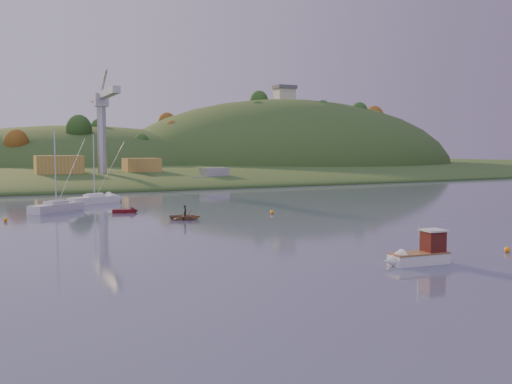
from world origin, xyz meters
name	(u,v)px	position (x,y,z in m)	size (l,w,h in m)	color
ground	(460,296)	(0.00, 0.00, 0.00)	(500.00, 500.00, 0.00)	#353C58
far_shore	(47,170)	(0.00, 230.00, 0.00)	(620.00, 220.00, 1.50)	#27431B
shore_slope	(69,177)	(0.00, 165.00, 0.00)	(640.00, 150.00, 7.00)	#27431B
hill_center	(79,171)	(10.00, 210.00, 0.00)	(140.00, 120.00, 36.00)	#27431B
hill_right	(284,169)	(95.00, 195.00, 0.00)	(150.00, 130.00, 60.00)	#27431B
hilltop_house	(285,93)	(95.00, 195.00, 33.40)	(9.00, 7.00, 6.45)	beige
hillside_trees	(61,174)	(0.00, 185.00, 0.00)	(280.00, 50.00, 32.00)	#284B1A
wharf	(113,179)	(5.00, 122.00, 1.20)	(42.00, 16.00, 2.40)	slate
shed_west	(59,165)	(-8.00, 123.00, 4.80)	(11.00, 8.00, 4.80)	#A68D37
shed_east	(142,166)	(13.00, 124.00, 4.40)	(9.00, 7.00, 4.00)	#A68D37
dock_crane	(103,115)	(2.00, 118.39, 17.17)	(3.20, 28.00, 20.30)	#B7B7BC
fishing_boat	(415,254)	(3.98, 8.45, 0.77)	(5.56, 2.15, 3.47)	silver
sailboat_near	(56,207)	(-16.13, 58.88, 0.74)	(8.02, 7.10, 11.48)	silver
sailboat_far	(95,199)	(-9.03, 69.28, 0.73)	(8.40, 5.19, 11.20)	white
canoe	(185,216)	(-2.77, 42.49, 0.39)	(2.72, 3.81, 0.79)	#917050
paddler	(185,213)	(-2.77, 42.49, 0.78)	(0.57, 0.37, 1.56)	black
red_tender	(129,211)	(-7.27, 53.36, 0.25)	(3.70, 2.09, 1.20)	#540C10
work_vessel	(215,178)	(27.32, 108.00, 1.47)	(16.97, 9.21, 4.14)	slate
buoy_0	(507,250)	(14.48, 8.89, 0.25)	(0.50, 0.50, 0.50)	orange
buoy_1	(272,212)	(9.81, 43.20, 0.25)	(0.50, 0.50, 0.50)	orange
buoy_3	(5,220)	(-23.05, 49.82, 0.25)	(0.50, 0.50, 0.50)	orange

